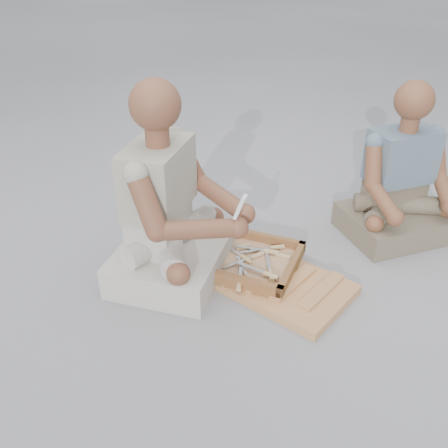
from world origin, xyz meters
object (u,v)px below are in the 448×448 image
at_px(tool_tray, 243,260).
at_px(craftsman, 170,214).
at_px(carved_panel, 280,284).
at_px(companion, 400,187).

xyz_separation_m(tool_tray, craftsman, (-0.29, -0.14, 0.24)).
xyz_separation_m(carved_panel, tool_tray, (-0.20, 0.05, 0.04)).
distance_m(carved_panel, companion, 0.83).
relative_size(carved_panel, craftsman, 0.66).
bearing_deg(craftsman, companion, 123.82).
xyz_separation_m(carved_panel, companion, (0.37, 0.70, 0.24)).
bearing_deg(carved_panel, craftsman, -169.48).
bearing_deg(tool_tray, carved_panel, -13.38).
distance_m(carved_panel, tool_tray, 0.21).
height_order(carved_panel, companion, companion).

